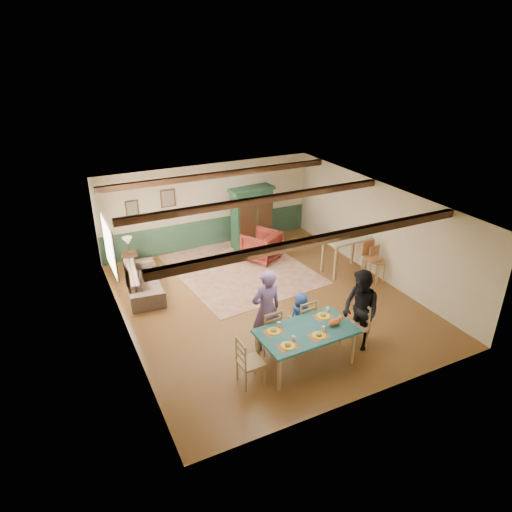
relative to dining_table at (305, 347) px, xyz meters
name	(u,v)px	position (x,y,z in m)	size (l,w,h in m)	color
floor	(265,300)	(0.44, 2.64, -0.41)	(8.00, 8.00, 0.00)	brown
wall_back	(209,206)	(0.44, 6.64, 0.94)	(7.00, 0.02, 2.70)	beige
wall_left	(123,283)	(-3.06, 2.64, 0.94)	(0.02, 8.00, 2.70)	beige
wall_right	(378,230)	(3.94, 2.64, 0.94)	(0.02, 8.00, 2.70)	beige
ceiling	(266,201)	(0.44, 2.64, 2.29)	(7.00, 8.00, 0.02)	white
wainscot_back	(210,232)	(0.44, 6.62, 0.04)	(6.95, 0.03, 0.90)	#223F2D
ceiling_beam_front	(320,239)	(0.44, 0.34, 2.20)	(6.95, 0.16, 0.16)	black
ceiling_beam_mid	(259,200)	(0.44, 3.04, 2.20)	(6.95, 0.16, 0.16)	black
ceiling_beam_back	(219,175)	(0.44, 5.64, 2.20)	(6.95, 0.16, 0.16)	black
window_left	(109,246)	(-3.03, 4.34, 1.14)	(0.06, 1.60, 1.30)	white
picture_left_wall	(128,278)	(-3.03, 2.04, 1.34)	(0.04, 0.42, 0.52)	gray
picture_back_a	(168,198)	(-0.86, 6.61, 1.39)	(0.45, 0.04, 0.55)	gray
picture_back_b	(132,208)	(-1.96, 6.61, 1.24)	(0.38, 0.04, 0.48)	gray
dining_table	(305,347)	(0.00, 0.00, 0.00)	(1.98, 1.10, 0.82)	#1B5553
dining_chair_far_left	(268,329)	(-0.46, 0.78, 0.11)	(0.46, 0.48, 1.04)	#9C7C4E
dining_chair_far_right	(303,319)	(0.42, 0.80, 0.11)	(0.46, 0.48, 1.04)	#9C7C4E
dining_chair_end_left	(251,361)	(-1.26, -0.04, 0.11)	(0.46, 0.48, 1.04)	#9C7C4E
dining_chair_end_right	(355,327)	(1.26, 0.04, 0.11)	(0.46, 0.48, 1.04)	#9C7C4E
person_man	(266,310)	(-0.46, 0.87, 0.54)	(0.69, 0.45, 1.90)	slate
person_woman	(360,310)	(1.37, 0.04, 0.49)	(0.88, 0.69, 1.81)	black
person_child	(301,315)	(0.41, 0.89, 0.14)	(0.54, 0.35, 1.10)	navy
cat	(334,321)	(0.61, -0.09, 0.51)	(0.40, 0.15, 0.20)	orange
place_setting_near_left	(288,344)	(-0.60, -0.29, 0.47)	(0.44, 0.33, 0.11)	yellow
place_setting_near_center	(319,334)	(0.12, -0.27, 0.47)	(0.44, 0.33, 0.11)	yellow
place_setting_far_left	(274,329)	(-0.61, 0.26, 0.47)	(0.44, 0.33, 0.11)	yellow
place_setting_far_right	(323,314)	(0.60, 0.29, 0.47)	(0.44, 0.33, 0.11)	yellow
area_rug	(241,269)	(0.59, 4.54, -0.41)	(3.54, 4.21, 0.01)	beige
armoire	(252,218)	(1.61, 5.91, 0.59)	(1.41, 0.57, 2.00)	black
armchair	(262,246)	(1.46, 4.90, 0.04)	(0.97, 0.99, 0.90)	#440F0D
sofa	(144,280)	(-2.27, 4.53, -0.09)	(2.23, 0.87, 0.65)	#3A2D24
end_table	(130,262)	(-2.33, 5.88, -0.13)	(0.45, 0.45, 0.55)	black
table_lamp	(128,246)	(-2.33, 5.88, 0.40)	(0.28, 0.28, 0.51)	tan
counter_table	(345,255)	(3.24, 3.11, 0.13)	(1.29, 0.75, 1.08)	beige
bar_stool_left	(371,263)	(3.50, 2.27, 0.18)	(0.42, 0.46, 1.19)	#AA6D42
bar_stool_right	(377,265)	(3.65, 2.17, 0.11)	(0.37, 0.41, 1.05)	#AA6D42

